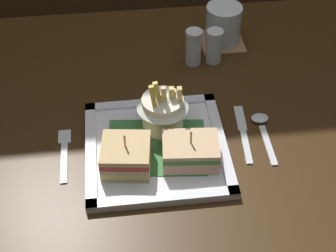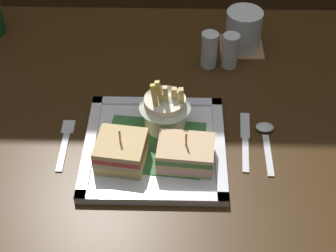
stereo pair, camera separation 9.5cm
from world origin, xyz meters
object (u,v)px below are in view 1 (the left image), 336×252
object	(u,v)px
dining_table	(178,179)
water_glass	(223,26)
fries_cup	(163,108)
knife	(243,131)
fork	(64,152)
sandwich_half_left	(126,156)
square_plate	(156,148)
sandwich_half_right	(190,152)
spoon	(262,125)
pepper_shaker	(214,48)
salt_shaker	(193,49)

from	to	relation	value
dining_table	water_glass	size ratio (longest dim) A/B	13.41
fries_cup	water_glass	bearing A→B (deg)	58.50
fries_cup	knife	xyz separation A→B (m)	(0.15, -0.02, -0.06)
dining_table	fork	bearing A→B (deg)	-172.53
sandwich_half_left	knife	world-z (taller)	sandwich_half_left
dining_table	sandwich_half_left	xyz separation A→B (m)	(-0.11, -0.09, 0.18)
square_plate	sandwich_half_right	xyz separation A→B (m)	(0.06, -0.04, 0.03)
spoon	dining_table	bearing A→B (deg)	177.76
square_plate	pepper_shaker	size ratio (longest dim) A/B	3.29
salt_shaker	square_plate	bearing A→B (deg)	-112.65
fries_cup	pepper_shaker	distance (m)	0.25
sandwich_half_right	water_glass	xyz separation A→B (m)	(0.13, 0.37, 0.01)
square_plate	fork	distance (m)	0.17
sandwich_half_left	water_glass	bearing A→B (deg)	56.49
sandwich_half_right	fries_cup	xyz separation A→B (m)	(-0.04, 0.09, 0.03)
sandwich_half_left	fries_cup	xyz separation A→B (m)	(0.08, 0.09, 0.02)
sandwich_half_right	salt_shaker	world-z (taller)	same
sandwich_half_right	knife	world-z (taller)	sandwich_half_right
spoon	salt_shaker	xyz separation A→B (m)	(-0.10, 0.22, 0.03)
sandwich_half_right	fries_cup	world-z (taller)	fries_cup
fries_cup	fork	world-z (taller)	fries_cup
dining_table	spoon	xyz separation A→B (m)	(0.16, -0.01, 0.15)
knife	salt_shaker	size ratio (longest dim) A/B	1.90
salt_shaker	dining_table	bearing A→B (deg)	-105.55
sandwich_half_left	pepper_shaker	xyz separation A→B (m)	(0.21, 0.30, -0.00)
salt_shaker	pepper_shaker	world-z (taller)	salt_shaker
sandwich_half_right	spoon	size ratio (longest dim) A/B	0.78
fries_cup	water_glass	xyz separation A→B (m)	(0.17, 0.28, -0.01)
fries_cup	square_plate	bearing A→B (deg)	-108.85
fries_cup	fork	size ratio (longest dim) A/B	0.86
dining_table	square_plate	bearing A→B (deg)	-137.35
fork	water_glass	bearing A→B (deg)	41.24
square_plate	pepper_shaker	xyz separation A→B (m)	(0.16, 0.26, 0.03)
square_plate	salt_shaker	size ratio (longest dim) A/B	3.16
fries_cup	knife	world-z (taller)	fries_cup
fork	pepper_shaker	bearing A→B (deg)	36.92
fries_cup	dining_table	bearing A→B (deg)	-15.33
square_plate	fork	world-z (taller)	square_plate
sandwich_half_left	knife	bearing A→B (deg)	17.20
dining_table	pepper_shaker	world-z (taller)	pepper_shaker
water_glass	salt_shaker	xyz separation A→B (m)	(-0.08, -0.07, -0.01)
sandwich_half_right	water_glass	distance (m)	0.40
salt_shaker	pepper_shaker	xyz separation A→B (m)	(0.05, -0.00, -0.00)
knife	pepper_shaker	world-z (taller)	pepper_shaker
fork	pepper_shaker	distance (m)	0.41
fries_cup	pepper_shaker	xyz separation A→B (m)	(0.14, 0.21, -0.02)
salt_shaker	sandwich_half_right	bearing A→B (deg)	-99.77
dining_table	salt_shaker	distance (m)	0.29
fork	knife	size ratio (longest dim) A/B	0.85
spoon	pepper_shaker	world-z (taller)	pepper_shaker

